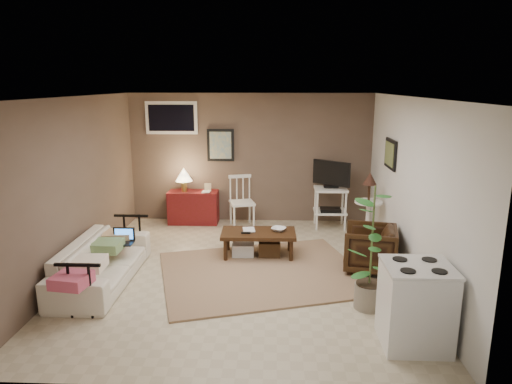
{
  "coord_description": "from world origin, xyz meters",
  "views": [
    {
      "loc": [
        0.47,
        -5.92,
        2.57
      ],
      "look_at": [
        0.2,
        0.35,
        1.07
      ],
      "focal_mm": 32.0,
      "sensor_mm": 36.0,
      "label": 1
    }
  ],
  "objects_px": {
    "red_console": "(193,204)",
    "spindle_chair": "(242,203)",
    "stove": "(415,305)",
    "potted_plant": "(372,244)",
    "side_table": "(369,200)",
    "sofa": "(101,255)",
    "armchair": "(370,246)",
    "tv_stand": "(331,193)",
    "coffee_table": "(258,242)"
  },
  "relations": [
    {
      "from": "side_table",
      "to": "tv_stand",
      "type": "bearing_deg",
      "value": 121.4
    },
    {
      "from": "red_console",
      "to": "stove",
      "type": "distance_m",
      "value": 4.96
    },
    {
      "from": "tv_stand",
      "to": "stove",
      "type": "xyz_separation_m",
      "value": [
        0.4,
        -3.85,
        -0.22
      ]
    },
    {
      "from": "coffee_table",
      "to": "potted_plant",
      "type": "distance_m",
      "value": 2.14
    },
    {
      "from": "red_console",
      "to": "spindle_chair",
      "type": "relative_size",
      "value": 1.14
    },
    {
      "from": "coffee_table",
      "to": "sofa",
      "type": "distance_m",
      "value": 2.25
    },
    {
      "from": "side_table",
      "to": "coffee_table",
      "type": "bearing_deg",
      "value": -158.63
    },
    {
      "from": "sofa",
      "to": "tv_stand",
      "type": "distance_m",
      "value": 4.14
    },
    {
      "from": "coffee_table",
      "to": "spindle_chair",
      "type": "distance_m",
      "value": 1.59
    },
    {
      "from": "side_table",
      "to": "armchair",
      "type": "bearing_deg",
      "value": -99.19
    },
    {
      "from": "coffee_table",
      "to": "tv_stand",
      "type": "xyz_separation_m",
      "value": [
        1.26,
        1.53,
        0.41
      ]
    },
    {
      "from": "spindle_chair",
      "to": "armchair",
      "type": "distance_m",
      "value": 2.78
    },
    {
      "from": "sofa",
      "to": "tv_stand",
      "type": "height_order",
      "value": "tv_stand"
    },
    {
      "from": "sofa",
      "to": "tv_stand",
      "type": "xyz_separation_m",
      "value": [
        3.27,
        2.52,
        0.27
      ]
    },
    {
      "from": "coffee_table",
      "to": "side_table",
      "type": "distance_m",
      "value": 1.96
    },
    {
      "from": "spindle_chair",
      "to": "stove",
      "type": "height_order",
      "value": "spindle_chair"
    },
    {
      "from": "coffee_table",
      "to": "sofa",
      "type": "xyz_separation_m",
      "value": [
        -2.02,
        -0.99,
        0.15
      ]
    },
    {
      "from": "red_console",
      "to": "spindle_chair",
      "type": "xyz_separation_m",
      "value": [
        0.93,
        -0.14,
        0.07
      ]
    },
    {
      "from": "tv_stand",
      "to": "side_table",
      "type": "height_order",
      "value": "tv_stand"
    },
    {
      "from": "sofa",
      "to": "stove",
      "type": "height_order",
      "value": "stove"
    },
    {
      "from": "side_table",
      "to": "potted_plant",
      "type": "height_order",
      "value": "potted_plant"
    },
    {
      "from": "tv_stand",
      "to": "red_console",
      "type": "bearing_deg",
      "value": 176.67
    },
    {
      "from": "spindle_chair",
      "to": "red_console",
      "type": "bearing_deg",
      "value": 171.76
    },
    {
      "from": "coffee_table",
      "to": "tv_stand",
      "type": "height_order",
      "value": "tv_stand"
    },
    {
      "from": "spindle_chair",
      "to": "potted_plant",
      "type": "relative_size",
      "value": 0.62
    },
    {
      "from": "spindle_chair",
      "to": "potted_plant",
      "type": "distance_m",
      "value": 3.56
    },
    {
      "from": "tv_stand",
      "to": "spindle_chair",
      "type": "bearing_deg",
      "value": 179.55
    },
    {
      "from": "side_table",
      "to": "armchair",
      "type": "height_order",
      "value": "side_table"
    },
    {
      "from": "red_console",
      "to": "tv_stand",
      "type": "height_order",
      "value": "tv_stand"
    },
    {
      "from": "side_table",
      "to": "potted_plant",
      "type": "distance_m",
      "value": 2.29
    },
    {
      "from": "stove",
      "to": "potted_plant",
      "type": "bearing_deg",
      "value": 111.52
    },
    {
      "from": "tv_stand",
      "to": "side_table",
      "type": "distance_m",
      "value": 0.98
    },
    {
      "from": "side_table",
      "to": "armchair",
      "type": "relative_size",
      "value": 1.67
    },
    {
      "from": "potted_plant",
      "to": "spindle_chair",
      "type": "bearing_deg",
      "value": 118.87
    },
    {
      "from": "spindle_chair",
      "to": "potted_plant",
      "type": "xyz_separation_m",
      "value": [
        1.71,
        -3.1,
        0.36
      ]
    },
    {
      "from": "spindle_chair",
      "to": "tv_stand",
      "type": "xyz_separation_m",
      "value": [
        1.61,
        -0.01,
        0.21
      ]
    },
    {
      "from": "spindle_chair",
      "to": "potted_plant",
      "type": "height_order",
      "value": "potted_plant"
    },
    {
      "from": "sofa",
      "to": "side_table",
      "type": "relative_size",
      "value": 1.64
    },
    {
      "from": "armchair",
      "to": "potted_plant",
      "type": "relative_size",
      "value": 0.48
    },
    {
      "from": "spindle_chair",
      "to": "side_table",
      "type": "relative_size",
      "value": 0.78
    },
    {
      "from": "coffee_table",
      "to": "potted_plant",
      "type": "height_order",
      "value": "potted_plant"
    },
    {
      "from": "sofa",
      "to": "red_console",
      "type": "height_order",
      "value": "red_console"
    },
    {
      "from": "spindle_chair",
      "to": "sofa",
      "type": "bearing_deg",
      "value": -123.31
    },
    {
      "from": "red_console",
      "to": "stove",
      "type": "bearing_deg",
      "value": -53.62
    },
    {
      "from": "red_console",
      "to": "armchair",
      "type": "xyz_separation_m",
      "value": [
        2.87,
        -2.13,
        -0.01
      ]
    },
    {
      "from": "sofa",
      "to": "potted_plant",
      "type": "xyz_separation_m",
      "value": [
        3.37,
        -0.57,
        0.41
      ]
    },
    {
      "from": "coffee_table",
      "to": "sofa",
      "type": "height_order",
      "value": "sofa"
    },
    {
      "from": "red_console",
      "to": "side_table",
      "type": "distance_m",
      "value": 3.23
    },
    {
      "from": "sofa",
      "to": "armchair",
      "type": "height_order",
      "value": "sofa"
    },
    {
      "from": "sofa",
      "to": "spindle_chair",
      "type": "relative_size",
      "value": 2.09
    }
  ]
}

